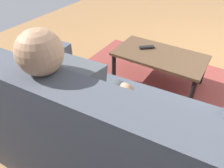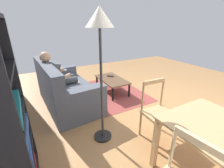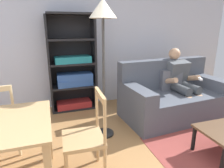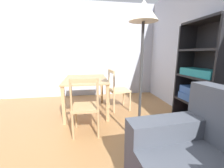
% 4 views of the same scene
% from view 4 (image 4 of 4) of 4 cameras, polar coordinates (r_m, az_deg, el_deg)
% --- Properties ---
extents(wall_side, '(0.12, 5.57, 2.72)m').
position_cam_4_polar(wall_side, '(4.56, -18.74, 12.31)').
color(wall_side, '#ABB0BE').
rests_on(wall_side, ground_plane).
extents(bookshelf, '(0.87, 0.36, 1.80)m').
position_cam_4_polar(bookshelf, '(2.83, 31.46, -0.65)').
color(bookshelf, black).
rests_on(bookshelf, ground_plane).
extents(dining_table, '(1.25, 0.90, 0.75)m').
position_cam_4_polar(dining_table, '(3.23, -10.22, 0.11)').
color(dining_table, tan).
rests_on(dining_table, ground_plane).
extents(dining_chair_near_wall, '(0.47, 0.47, 0.93)m').
position_cam_4_polar(dining_chair_near_wall, '(3.33, 2.38, -2.39)').
color(dining_chair_near_wall, '#D1B27F').
rests_on(dining_chair_near_wall, ground_plane).
extents(dining_chair_facing_couch, '(0.44, 0.44, 0.94)m').
position_cam_4_polar(dining_chair_facing_couch, '(2.36, -10.30, -8.90)').
color(dining_chair_facing_couch, tan).
rests_on(dining_chair_facing_couch, ground_plane).
extents(floor_lamp, '(0.36, 0.36, 1.91)m').
position_cam_4_polar(floor_lamp, '(1.95, 12.11, 21.31)').
color(floor_lamp, black).
rests_on(floor_lamp, ground_plane).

